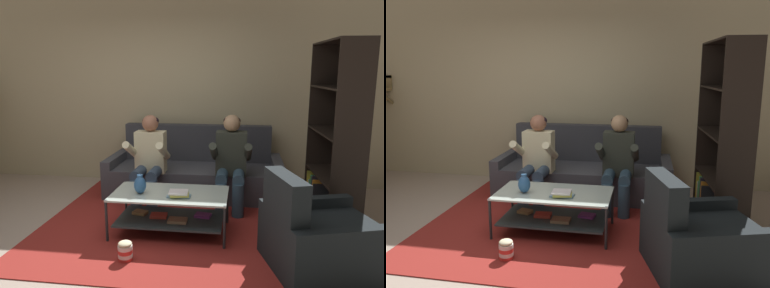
% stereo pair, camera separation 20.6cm
% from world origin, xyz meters
% --- Properties ---
extents(ground, '(16.80, 16.80, 0.00)m').
position_xyz_m(ground, '(0.00, 0.00, 0.00)').
color(ground, tan).
extents(back_partition, '(8.40, 0.12, 2.90)m').
position_xyz_m(back_partition, '(0.00, 2.46, 1.45)').
color(back_partition, '#C0B188').
rests_on(back_partition, ground).
extents(couch, '(2.37, 0.90, 0.93)m').
position_xyz_m(couch, '(0.56, 1.86, 0.30)').
color(couch, '#404149').
rests_on(couch, ground).
extents(person_seated_left, '(0.50, 0.58, 1.15)m').
position_xyz_m(person_seated_left, '(0.05, 1.32, 0.62)').
color(person_seated_left, '#33445B').
rests_on(person_seated_left, ground).
extents(person_seated_right, '(0.50, 0.58, 1.17)m').
position_xyz_m(person_seated_right, '(1.08, 1.32, 0.63)').
color(person_seated_right, '#2D4558').
rests_on(person_seated_right, ground).
extents(coffee_table, '(1.21, 0.66, 0.44)m').
position_xyz_m(coffee_table, '(0.48, 0.52, 0.29)').
color(coffee_table, '#B6C6BB').
rests_on(coffee_table, ground).
extents(area_rug, '(3.00, 3.28, 0.01)m').
position_xyz_m(area_rug, '(0.52, 1.06, 0.01)').
color(area_rug, maroon).
rests_on(area_rug, ground).
extents(vase, '(0.13, 0.13, 0.20)m').
position_xyz_m(vase, '(0.17, 0.46, 0.54)').
color(vase, '#2E5D95').
rests_on(vase, coffee_table).
extents(book_stack, '(0.24, 0.20, 0.06)m').
position_xyz_m(book_stack, '(0.59, 0.41, 0.47)').
color(book_stack, '#749CBB').
rests_on(book_stack, coffee_table).
extents(bookshelf, '(0.43, 1.13, 2.03)m').
position_xyz_m(bookshelf, '(2.30, 1.25, 0.84)').
color(bookshelf, black).
rests_on(bookshelf, ground).
extents(armchair, '(1.11, 1.06, 0.87)m').
position_xyz_m(armchair, '(1.90, -0.05, 0.28)').
color(armchair, black).
rests_on(armchair, ground).
extents(popcorn_tub, '(0.13, 0.13, 0.19)m').
position_xyz_m(popcorn_tub, '(0.19, -0.14, 0.10)').
color(popcorn_tub, red).
rests_on(popcorn_tub, ground).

